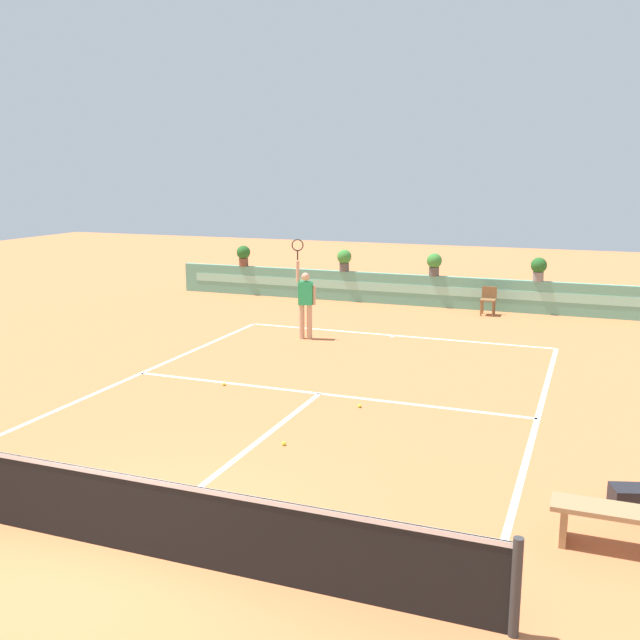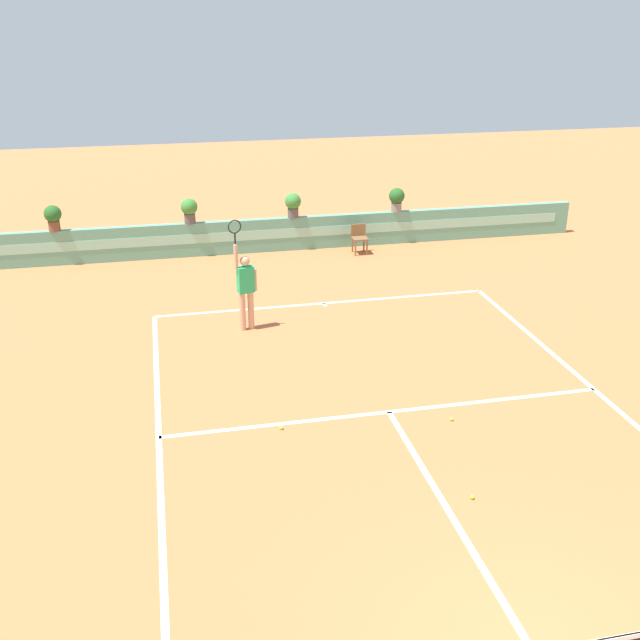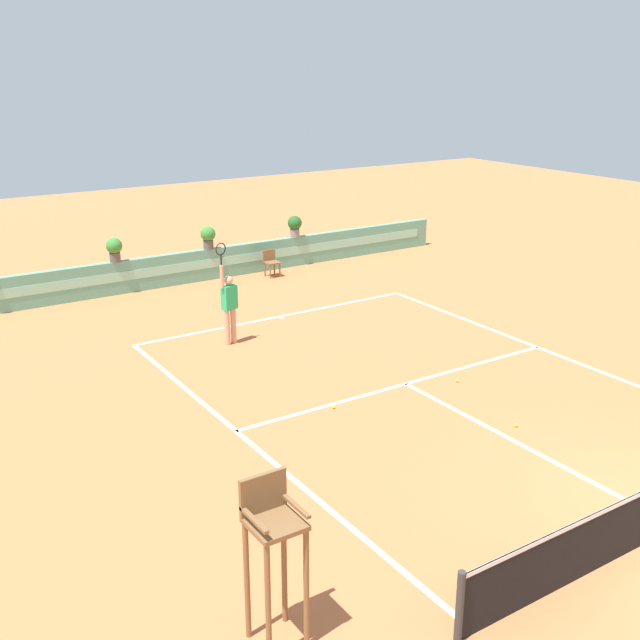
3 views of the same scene
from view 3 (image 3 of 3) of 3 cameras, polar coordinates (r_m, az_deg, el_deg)
The scene contains 12 objects.
ground_plane at distance 16.43m, azimuth 7.30°, elevation -5.21°, with size 60.00×60.00×0.00m, color #C66B3D.
court_lines at distance 16.93m, azimuth 5.74°, elevation -4.39°, with size 8.32×11.94×0.01m.
back_wall_barrier at distance 24.64m, azimuth -8.37°, elevation 4.12°, with size 18.00×0.21×1.00m.
umpire_chair at distance 9.21m, azimuth -3.54°, elevation -16.21°, with size 0.60×0.60×2.14m.
ball_kid_chair at distance 24.85m, azimuth -3.66°, elevation 4.35°, with size 0.44×0.44×0.85m.
tennis_player at distance 18.71m, azimuth -6.78°, elevation 1.26°, with size 0.61×0.30×2.58m.
tennis_ball_near_baseline at distance 15.45m, azimuth 1.01°, elevation -6.50°, with size 0.07×0.07×0.07m, color #CCE033.
tennis_ball_mid_court at distance 15.18m, azimuth 14.38°, elevation -7.61°, with size 0.07×0.07×0.07m, color #CCE033.
tennis_ball_by_sideline at distance 16.94m, azimuth 10.18°, elevation -4.47°, with size 0.07×0.07×0.07m, color #CCE033.
potted_plant_right at distance 25.92m, azimuth -1.89°, elevation 7.10°, with size 0.48×0.48×0.72m.
potted_plant_centre at distance 24.46m, azimuth -8.34°, elevation 6.21°, with size 0.48×0.48×0.72m.
potted_plant_left at distance 23.40m, azimuth -15.08°, elevation 5.20°, with size 0.48×0.48×0.72m.
Camera 3 is at (-9.86, -5.36, 6.61)m, focal length 42.95 mm.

